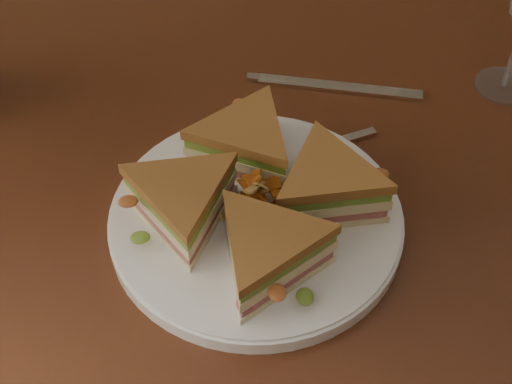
% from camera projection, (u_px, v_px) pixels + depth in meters
% --- Properties ---
extents(table, '(1.20, 0.80, 0.75)m').
position_uv_depth(table, '(265.00, 231.00, 0.85)').
color(table, '#34160B').
rests_on(table, ground).
extents(plate, '(0.30, 0.30, 0.02)m').
position_uv_depth(plate, '(256.00, 220.00, 0.72)').
color(plate, white).
rests_on(plate, table).
extents(sandwich_wedges, '(0.28, 0.28, 0.06)m').
position_uv_depth(sandwich_wedges, '(256.00, 195.00, 0.69)').
color(sandwich_wedges, beige).
rests_on(sandwich_wedges, plate).
extents(crisps_mound, '(0.09, 0.09, 0.05)m').
position_uv_depth(crisps_mound, '(256.00, 198.00, 0.69)').
color(crisps_mound, '#CF651A').
rests_on(crisps_mound, plate).
extents(spoon, '(0.18, 0.07, 0.01)m').
position_uv_depth(spoon, '(264.00, 162.00, 0.78)').
color(spoon, silver).
rests_on(spoon, table).
extents(knife, '(0.21, 0.07, 0.00)m').
position_uv_depth(knife, '(328.00, 86.00, 0.87)').
color(knife, silver).
rests_on(knife, table).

